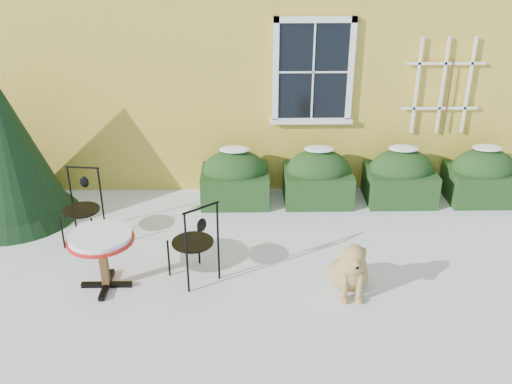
{
  "coord_description": "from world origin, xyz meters",
  "views": [
    {
      "loc": [
        -0.11,
        -5.59,
        4.06
      ],
      "look_at": [
        0.0,
        1.0,
        0.9
      ],
      "focal_mm": 40.0,
      "sensor_mm": 36.0,
      "label": 1
    }
  ],
  "objects_px": {
    "evergreen_shrub": "(6,160)",
    "patio_chair_near": "(195,241)",
    "dog": "(351,270)",
    "patio_chair_far": "(82,206)",
    "bistro_table": "(101,243)"
  },
  "relations": [
    {
      "from": "evergreen_shrub",
      "to": "dog",
      "type": "xyz_separation_m",
      "value": [
        4.71,
        -2.03,
        -0.6
      ]
    },
    {
      "from": "evergreen_shrub",
      "to": "patio_chair_near",
      "type": "xyz_separation_m",
      "value": [
        2.85,
        -1.73,
        -0.37
      ]
    },
    {
      "from": "evergreen_shrub",
      "to": "bistro_table",
      "type": "bearing_deg",
      "value": -46.96
    },
    {
      "from": "patio_chair_near",
      "to": "patio_chair_far",
      "type": "xyz_separation_m",
      "value": [
        -1.62,
        1.0,
        -0.02
      ]
    },
    {
      "from": "dog",
      "to": "bistro_table",
      "type": "bearing_deg",
      "value": 178.36
    },
    {
      "from": "evergreen_shrub",
      "to": "patio_chair_far",
      "type": "distance_m",
      "value": 1.49
    },
    {
      "from": "bistro_table",
      "to": "patio_chair_far",
      "type": "distance_m",
      "value": 1.28
    },
    {
      "from": "bistro_table",
      "to": "patio_chair_near",
      "type": "height_order",
      "value": "patio_chair_near"
    },
    {
      "from": "patio_chair_near",
      "to": "dog",
      "type": "height_order",
      "value": "patio_chair_near"
    },
    {
      "from": "evergreen_shrub",
      "to": "patio_chair_near",
      "type": "bearing_deg",
      "value": -31.3
    },
    {
      "from": "bistro_table",
      "to": "patio_chair_far",
      "type": "bearing_deg",
      "value": 114.57
    },
    {
      "from": "patio_chair_near",
      "to": "patio_chair_far",
      "type": "relative_size",
      "value": 1.04
    },
    {
      "from": "bistro_table",
      "to": "dog",
      "type": "height_order",
      "value": "dog"
    },
    {
      "from": "patio_chair_far",
      "to": "dog",
      "type": "bearing_deg",
      "value": -13.62
    },
    {
      "from": "dog",
      "to": "patio_chair_far",
      "type": "bearing_deg",
      "value": 160.67
    }
  ]
}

